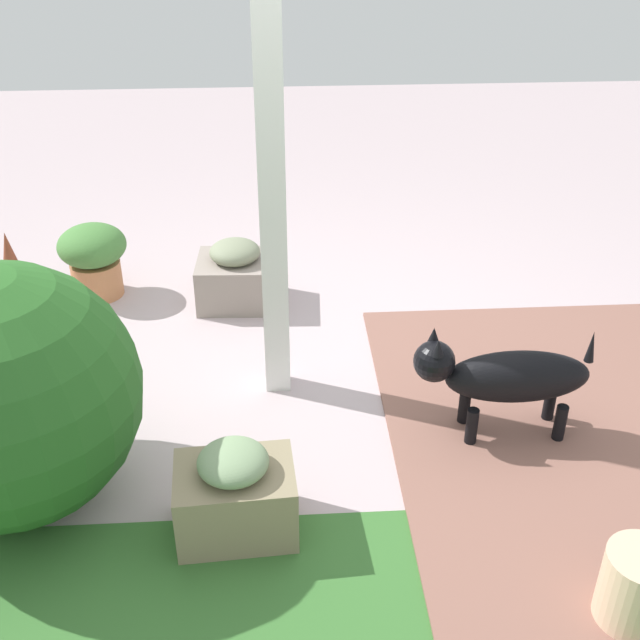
{
  "coord_description": "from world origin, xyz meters",
  "views": [
    {
      "loc": [
        0.23,
        3.4,
        2.39
      ],
      "look_at": [
        0.02,
        0.07,
        0.39
      ],
      "focal_mm": 44.16,
      "sensor_mm": 36.0,
      "label": 1
    }
  ],
  "objects_px": {
    "stone_planter_nearest": "(236,276)",
    "stone_planter_far": "(235,494)",
    "dog": "(505,376)",
    "ceramic_urn": "(636,589)",
    "porch_pillar": "(271,147)",
    "round_shrub": "(6,395)",
    "terracotta_pot_broad": "(94,256)",
    "terracotta_pot_spiky": "(17,289)"
  },
  "relations": [
    {
      "from": "stone_planter_nearest",
      "to": "terracotta_pot_spiky",
      "type": "relative_size",
      "value": 0.74
    },
    {
      "from": "porch_pillar",
      "to": "ceramic_urn",
      "type": "height_order",
      "value": "porch_pillar"
    },
    {
      "from": "dog",
      "to": "round_shrub",
      "type": "bearing_deg",
      "value": 8.04
    },
    {
      "from": "stone_planter_nearest",
      "to": "terracotta_pot_spiky",
      "type": "bearing_deg",
      "value": 15.29
    },
    {
      "from": "stone_planter_nearest",
      "to": "stone_planter_far",
      "type": "distance_m",
      "value": 1.9
    },
    {
      "from": "terracotta_pot_spiky",
      "to": "dog",
      "type": "xyz_separation_m",
      "value": [
        -2.46,
        1.03,
        0.02
      ]
    },
    {
      "from": "stone_planter_nearest",
      "to": "terracotta_pot_broad",
      "type": "height_order",
      "value": "terracotta_pot_broad"
    },
    {
      "from": "porch_pillar",
      "to": "terracotta_pot_broad",
      "type": "relative_size",
      "value": 5.53
    },
    {
      "from": "round_shrub",
      "to": "porch_pillar",
      "type": "bearing_deg",
      "value": -144.64
    },
    {
      "from": "porch_pillar",
      "to": "round_shrub",
      "type": "bearing_deg",
      "value": 35.36
    },
    {
      "from": "dog",
      "to": "stone_planter_far",
      "type": "bearing_deg",
      "value": 24.05
    },
    {
      "from": "stone_planter_nearest",
      "to": "ceramic_urn",
      "type": "height_order",
      "value": "stone_planter_nearest"
    },
    {
      "from": "porch_pillar",
      "to": "stone_planter_nearest",
      "type": "distance_m",
      "value": 1.43
    },
    {
      "from": "stone_planter_nearest",
      "to": "stone_planter_far",
      "type": "height_order",
      "value": "stone_planter_far"
    },
    {
      "from": "stone_planter_far",
      "to": "terracotta_pot_spiky",
      "type": "bearing_deg",
      "value": -51.57
    },
    {
      "from": "round_shrub",
      "to": "terracotta_pot_spiky",
      "type": "xyz_separation_m",
      "value": [
        0.35,
        -1.33,
        -0.23
      ]
    },
    {
      "from": "stone_planter_nearest",
      "to": "dog",
      "type": "height_order",
      "value": "dog"
    },
    {
      "from": "stone_planter_nearest",
      "to": "terracotta_pot_spiky",
      "type": "distance_m",
      "value": 1.24
    },
    {
      "from": "round_shrub",
      "to": "dog",
      "type": "relative_size",
      "value": 1.3
    },
    {
      "from": "stone_planter_far",
      "to": "dog",
      "type": "xyz_separation_m",
      "value": [
        -1.22,
        -0.54,
        0.14
      ]
    },
    {
      "from": "ceramic_urn",
      "to": "porch_pillar",
      "type": "bearing_deg",
      "value": -51.21
    },
    {
      "from": "porch_pillar",
      "to": "terracotta_pot_broad",
      "type": "height_order",
      "value": "porch_pillar"
    },
    {
      "from": "terracotta_pot_spiky",
      "to": "stone_planter_nearest",
      "type": "bearing_deg",
      "value": -164.71
    },
    {
      "from": "porch_pillar",
      "to": "terracotta_pot_spiky",
      "type": "xyz_separation_m",
      "value": [
        1.43,
        -0.56,
        -0.96
      ]
    },
    {
      "from": "dog",
      "to": "stone_planter_nearest",
      "type": "bearing_deg",
      "value": -46.83
    },
    {
      "from": "stone_planter_far",
      "to": "round_shrub",
      "type": "height_order",
      "value": "round_shrub"
    },
    {
      "from": "dog",
      "to": "porch_pillar",
      "type": "bearing_deg",
      "value": -24.22
    },
    {
      "from": "round_shrub",
      "to": "terracotta_pot_broad",
      "type": "xyz_separation_m",
      "value": [
        0.03,
        -1.81,
        -0.27
      ]
    },
    {
      "from": "porch_pillar",
      "to": "round_shrub",
      "type": "xyz_separation_m",
      "value": [
        1.08,
        0.76,
        -0.74
      ]
    },
    {
      "from": "stone_planter_nearest",
      "to": "ceramic_urn",
      "type": "distance_m",
      "value": 2.84
    },
    {
      "from": "round_shrub",
      "to": "dog",
      "type": "xyz_separation_m",
      "value": [
        -2.11,
        -0.3,
        -0.21
      ]
    },
    {
      "from": "round_shrub",
      "to": "ceramic_urn",
      "type": "relative_size",
      "value": 3.4
    },
    {
      "from": "porch_pillar",
      "to": "dog",
      "type": "xyz_separation_m",
      "value": [
        -1.03,
        0.47,
        -0.94
      ]
    },
    {
      "from": "ceramic_urn",
      "to": "terracotta_pot_broad",
      "type": "bearing_deg",
      "value": -47.8
    },
    {
      "from": "stone_planter_nearest",
      "to": "porch_pillar",
      "type": "bearing_deg",
      "value": 104.84
    },
    {
      "from": "porch_pillar",
      "to": "terracotta_pot_spiky",
      "type": "relative_size",
      "value": 3.92
    },
    {
      "from": "porch_pillar",
      "to": "stone_planter_far",
      "type": "distance_m",
      "value": 1.49
    },
    {
      "from": "stone_planter_nearest",
      "to": "stone_planter_far",
      "type": "relative_size",
      "value": 0.97
    },
    {
      "from": "terracotta_pot_spiky",
      "to": "dog",
      "type": "bearing_deg",
      "value": 157.36
    },
    {
      "from": "terracotta_pot_broad",
      "to": "terracotta_pot_spiky",
      "type": "distance_m",
      "value": 0.58
    },
    {
      "from": "round_shrub",
      "to": "stone_planter_far",
      "type": "bearing_deg",
      "value": 164.65
    },
    {
      "from": "porch_pillar",
      "to": "ceramic_urn",
      "type": "xyz_separation_m",
      "value": [
        -1.24,
        1.54,
        -1.12
      ]
    }
  ]
}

